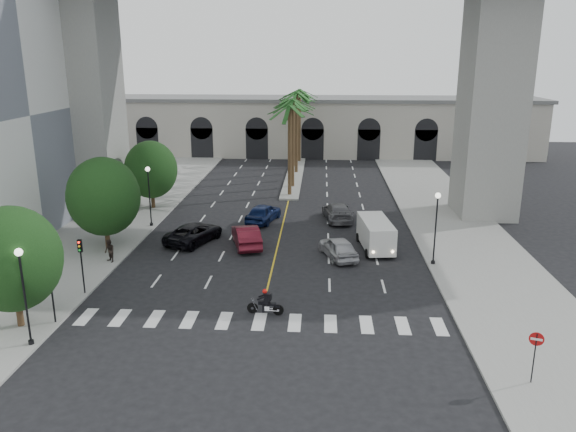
% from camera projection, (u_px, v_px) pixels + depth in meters
% --- Properties ---
extents(ground, '(140.00, 140.00, 0.00)m').
position_uv_depth(ground, '(262.00, 310.00, 33.00)').
color(ground, black).
rests_on(ground, ground).
extents(sidewalk_left, '(8.00, 100.00, 0.15)m').
position_uv_depth(sidewalk_left, '(107.00, 229.00, 48.25)').
color(sidewalk_left, gray).
rests_on(sidewalk_left, ground).
extents(sidewalk_right, '(8.00, 100.00, 0.15)m').
position_uv_depth(sidewalk_right, '(461.00, 235.00, 46.50)').
color(sidewalk_right, gray).
rests_on(sidewalk_right, ground).
extents(median, '(2.00, 24.00, 0.20)m').
position_uv_depth(median, '(294.00, 176.00, 69.44)').
color(median, gray).
rests_on(median, ground).
extents(pier_building, '(71.00, 10.50, 8.50)m').
position_uv_depth(pier_building, '(300.00, 126.00, 84.61)').
color(pier_building, '#BAB3A7').
rests_on(pier_building, ground).
extents(bridge, '(75.00, 13.00, 26.00)m').
position_uv_depth(bridge, '(325.00, 7.00, 48.83)').
color(bridge, gray).
rests_on(bridge, ground).
extents(palm_a, '(3.20, 3.20, 10.30)m').
position_uv_depth(palm_a, '(290.00, 110.00, 57.37)').
color(palm_a, '#47331E').
rests_on(palm_a, ground).
extents(palm_b, '(3.20, 3.20, 10.60)m').
position_uv_depth(palm_b, '(293.00, 104.00, 61.13)').
color(palm_b, '#47331E').
rests_on(palm_b, ground).
extents(palm_c, '(3.20, 3.20, 10.10)m').
position_uv_depth(palm_c, '(292.00, 105.00, 65.11)').
color(palm_c, '#47331E').
rests_on(palm_c, ground).
extents(palm_d, '(3.20, 3.20, 10.90)m').
position_uv_depth(palm_d, '(297.00, 96.00, 68.73)').
color(palm_d, '#47331E').
rests_on(palm_d, ground).
extents(palm_e, '(3.20, 3.20, 10.40)m').
position_uv_depth(palm_e, '(296.00, 98.00, 72.71)').
color(palm_e, '#47331E').
rests_on(palm_e, ground).
extents(palm_f, '(3.20, 3.20, 10.70)m').
position_uv_depth(palm_f, '(300.00, 94.00, 76.45)').
color(palm_f, '#47331E').
rests_on(palm_f, ground).
extents(street_tree_near, '(5.20, 5.20, 6.89)m').
position_uv_depth(street_tree_near, '(12.00, 259.00, 29.77)').
color(street_tree_near, '#382616').
rests_on(street_tree_near, ground).
extents(street_tree_mid, '(5.44, 5.44, 7.21)m').
position_uv_depth(street_tree_mid, '(104.00, 197.00, 42.20)').
color(street_tree_mid, '#382616').
rests_on(street_tree_mid, ground).
extents(street_tree_far, '(5.04, 5.04, 6.68)m').
position_uv_depth(street_tree_far, '(151.00, 170.00, 53.80)').
color(street_tree_far, '#382616').
rests_on(street_tree_far, ground).
extents(lamp_post_left_near, '(0.40, 0.40, 5.35)m').
position_uv_depth(lamp_post_left_near, '(24.00, 289.00, 27.98)').
color(lamp_post_left_near, black).
rests_on(lamp_post_left_near, ground).
extents(lamp_post_left_far, '(0.40, 0.40, 5.35)m').
position_uv_depth(lamp_post_left_far, '(149.00, 191.00, 48.13)').
color(lamp_post_left_far, black).
rests_on(lamp_post_left_far, ground).
extents(lamp_post_right, '(0.40, 0.40, 5.35)m').
position_uv_depth(lamp_post_right, '(436.00, 222.00, 39.13)').
color(lamp_post_right, black).
rests_on(lamp_post_right, ground).
extents(traffic_signal_near, '(0.25, 0.18, 3.65)m').
position_uv_depth(traffic_signal_near, '(51.00, 282.00, 30.57)').
color(traffic_signal_near, black).
rests_on(traffic_signal_near, ground).
extents(traffic_signal_far, '(0.25, 0.18, 3.65)m').
position_uv_depth(traffic_signal_far, '(81.00, 257.00, 34.41)').
color(traffic_signal_far, black).
rests_on(traffic_signal_far, ground).
extents(motorcycle_rider, '(2.16, 0.59, 1.56)m').
position_uv_depth(motorcycle_rider, '(266.00, 303.00, 32.30)').
color(motorcycle_rider, black).
rests_on(motorcycle_rider, ground).
extents(car_a, '(3.21, 4.96, 1.57)m').
position_uv_depth(car_a, '(338.00, 247.00, 41.39)').
color(car_a, '#A4A4A8').
rests_on(car_a, ground).
extents(car_b, '(3.12, 5.44, 1.70)m').
position_uv_depth(car_b, '(246.00, 236.00, 43.88)').
color(car_b, '#56111C').
rests_on(car_b, ground).
extents(car_c, '(4.53, 6.17, 1.56)m').
position_uv_depth(car_c, '(194.00, 233.00, 44.83)').
color(car_c, black).
rests_on(car_c, ground).
extents(car_d, '(3.00, 5.74, 1.59)m').
position_uv_depth(car_d, '(337.00, 212.00, 50.83)').
color(car_d, '#58575C').
rests_on(car_d, ground).
extents(car_e, '(3.23, 5.28, 1.68)m').
position_uv_depth(car_e, '(263.00, 213.00, 50.32)').
color(car_e, '#101D4A').
rests_on(car_e, ground).
extents(cargo_van, '(2.70, 5.63, 2.32)m').
position_uv_depth(cargo_van, '(376.00, 233.00, 43.00)').
color(cargo_van, silver).
rests_on(cargo_van, ground).
extents(pedestrian_a, '(0.75, 0.52, 1.97)m').
position_uv_depth(pedestrian_a, '(5.00, 270.00, 36.06)').
color(pedestrian_a, black).
rests_on(pedestrian_a, sidewalk_left).
extents(pedestrian_b, '(1.02, 1.00, 1.66)m').
position_uv_depth(pedestrian_b, '(110.00, 251.00, 40.08)').
color(pedestrian_b, black).
rests_on(pedestrian_b, sidewalk_left).
extents(do_not_enter_sign, '(0.63, 0.23, 2.65)m').
position_uv_depth(do_not_enter_sign, '(535.00, 347.00, 24.95)').
color(do_not_enter_sign, black).
rests_on(do_not_enter_sign, ground).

